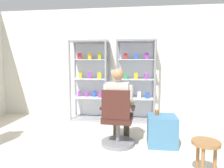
% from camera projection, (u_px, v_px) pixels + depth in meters
% --- Properties ---
extents(back_wall, '(6.00, 0.10, 2.70)m').
position_uv_depth(back_wall, '(114.00, 64.00, 4.97)').
color(back_wall, silver).
rests_on(back_wall, ground).
extents(display_cabinet_left, '(0.90, 0.45, 1.90)m').
position_uv_depth(display_cabinet_left, '(90.00, 80.00, 4.85)').
color(display_cabinet_left, gray).
rests_on(display_cabinet_left, ground).
extents(display_cabinet_right, '(0.90, 0.45, 1.90)m').
position_uv_depth(display_cabinet_right, '(136.00, 81.00, 4.71)').
color(display_cabinet_right, gray).
rests_on(display_cabinet_right, ground).
extents(office_chair, '(0.58, 0.56, 0.96)m').
position_uv_depth(office_chair, '(117.00, 123.00, 3.29)').
color(office_chair, slate).
rests_on(office_chair, ground).
extents(seated_shopkeeper, '(0.50, 0.58, 1.29)m').
position_uv_depth(seated_shopkeeper, '(119.00, 102.00, 3.41)').
color(seated_shopkeeper, '#3F382D').
rests_on(seated_shopkeeper, ground).
extents(storage_crate, '(0.47, 0.44, 0.51)m').
position_uv_depth(storage_crate, '(162.00, 130.00, 3.34)').
color(storage_crate, teal).
rests_on(storage_crate, ground).
extents(tea_glass, '(0.07, 0.07, 0.08)m').
position_uv_depth(tea_glass, '(157.00, 113.00, 3.34)').
color(tea_glass, brown).
rests_on(tea_glass, storage_crate).
extents(wooden_stool, '(0.32, 0.32, 0.48)m').
position_uv_depth(wooden_stool, '(206.00, 149.00, 2.32)').
color(wooden_stool, olive).
rests_on(wooden_stool, ground).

